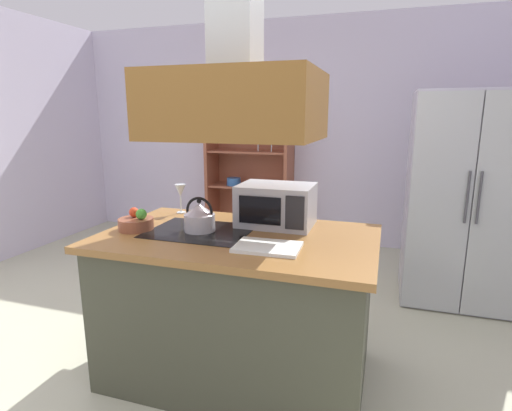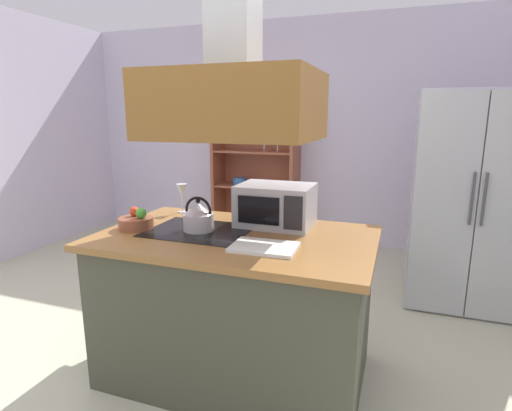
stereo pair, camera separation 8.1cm
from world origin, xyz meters
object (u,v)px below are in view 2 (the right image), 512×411
object	(u,v)px
refrigerator	(469,201)
microwave	(276,205)
kettle	(199,217)
wine_glass_on_counter	(182,191)
dish_cabinet	(256,180)
fruit_bowl	(136,222)
cutting_board	(264,247)

from	to	relation	value
refrigerator	microwave	world-z (taller)	refrigerator
kettle	wine_glass_on_counter	distance (m)	0.51
refrigerator	dish_cabinet	xyz separation A→B (m)	(-2.27, 1.10, -0.12)
fruit_bowl	microwave	bearing A→B (deg)	24.83
refrigerator	kettle	world-z (taller)	refrigerator
refrigerator	wine_glass_on_counter	xyz separation A→B (m)	(-2.01, -1.22, 0.17)
kettle	fruit_bowl	bearing A→B (deg)	-167.39
microwave	wine_glass_on_counter	world-z (taller)	microwave
kettle	cutting_board	xyz separation A→B (m)	(0.48, -0.19, -0.08)
cutting_board	microwave	world-z (taller)	microwave
kettle	refrigerator	bearing A→B (deg)	43.67
kettle	fruit_bowl	distance (m)	0.40
dish_cabinet	microwave	xyz separation A→B (m)	(0.99, -2.42, 0.26)
dish_cabinet	cutting_board	distance (m)	3.08
wine_glass_on_counter	kettle	bearing A→B (deg)	-49.03
dish_cabinet	kettle	xyz separation A→B (m)	(0.59, -2.69, 0.22)
refrigerator	fruit_bowl	world-z (taller)	refrigerator
dish_cabinet	microwave	distance (m)	2.63
refrigerator	dish_cabinet	size ratio (longest dim) A/B	1.02
kettle	fruit_bowl	world-z (taller)	kettle
dish_cabinet	cutting_board	bearing A→B (deg)	-69.61
microwave	fruit_bowl	xyz separation A→B (m)	(-0.78, -0.36, -0.09)
microwave	wine_glass_on_counter	bearing A→B (deg)	171.60
kettle	wine_glass_on_counter	bearing A→B (deg)	130.97
wine_glass_on_counter	fruit_bowl	world-z (taller)	wine_glass_on_counter
wine_glass_on_counter	dish_cabinet	bearing A→B (deg)	96.47
fruit_bowl	refrigerator	bearing A→B (deg)	39.29
refrigerator	wine_glass_on_counter	distance (m)	2.35
fruit_bowl	kettle	bearing A→B (deg)	12.61
dish_cabinet	microwave	bearing A→B (deg)	-67.70
microwave	fruit_bowl	world-z (taller)	microwave
kettle	microwave	world-z (taller)	microwave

